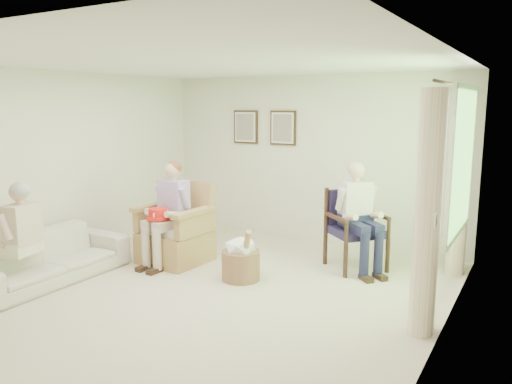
{
  "coord_description": "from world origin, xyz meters",
  "views": [
    {
      "loc": [
        3.22,
        -4.45,
        2.15
      ],
      "look_at": [
        0.07,
        0.96,
        1.05
      ],
      "focal_mm": 35.0,
      "sensor_mm": 36.0,
      "label": 1
    }
  ],
  "objects_px": {
    "person_sofa": "(16,232)",
    "hatbox": "(241,258)",
    "wood_armchair": "(359,226)",
    "red_hat": "(158,215)",
    "sofa": "(46,258)",
    "person_dark": "(355,208)",
    "wicker_armchair": "(177,237)",
    "person_wicker": "(169,206)"
  },
  "relations": [
    {
      "from": "hatbox",
      "to": "red_hat",
      "type": "bearing_deg",
      "value": -172.37
    },
    {
      "from": "red_hat",
      "to": "hatbox",
      "type": "xyz_separation_m",
      "value": [
        1.18,
        0.16,
        -0.45
      ]
    },
    {
      "from": "person_sofa",
      "to": "red_hat",
      "type": "relative_size",
      "value": 4.05
    },
    {
      "from": "person_wicker",
      "to": "sofa",
      "type": "bearing_deg",
      "value": -119.78
    },
    {
      "from": "person_sofa",
      "to": "wicker_armchair",
      "type": "bearing_deg",
      "value": 142.2
    },
    {
      "from": "person_dark",
      "to": "red_hat",
      "type": "bearing_deg",
      "value": 159.62
    },
    {
      "from": "wicker_armchair",
      "to": "person_wicker",
      "type": "bearing_deg",
      "value": -86.39
    },
    {
      "from": "wood_armchair",
      "to": "person_dark",
      "type": "relative_size",
      "value": 0.74
    },
    {
      "from": "person_dark",
      "to": "wicker_armchair",
      "type": "bearing_deg",
      "value": 152.53
    },
    {
      "from": "sofa",
      "to": "person_wicker",
      "type": "relative_size",
      "value": 1.49
    },
    {
      "from": "person_dark",
      "to": "wood_armchair",
      "type": "bearing_deg",
      "value": 41.33
    },
    {
      "from": "wood_armchair",
      "to": "person_sofa",
      "type": "distance_m",
      "value": 4.22
    },
    {
      "from": "person_wicker",
      "to": "hatbox",
      "type": "xyz_separation_m",
      "value": [
        1.16,
        -0.05,
        -0.54
      ]
    },
    {
      "from": "wicker_armchair",
      "to": "sofa",
      "type": "xyz_separation_m",
      "value": [
        -0.86,
        -1.45,
        -0.05
      ]
    },
    {
      "from": "sofa",
      "to": "person_dark",
      "type": "xyz_separation_m",
      "value": [
        3.11,
        2.32,
        0.53
      ]
    },
    {
      "from": "sofa",
      "to": "hatbox",
      "type": "relative_size",
      "value": 2.92
    },
    {
      "from": "wicker_armchair",
      "to": "red_hat",
      "type": "relative_size",
      "value": 3.51
    },
    {
      "from": "red_hat",
      "to": "hatbox",
      "type": "bearing_deg",
      "value": 7.63
    },
    {
      "from": "person_wicker",
      "to": "red_hat",
      "type": "distance_m",
      "value": 0.22
    },
    {
      "from": "red_hat",
      "to": "person_dark",
      "type": "bearing_deg",
      "value": 28.29
    },
    {
      "from": "wicker_armchair",
      "to": "wood_armchair",
      "type": "height_order",
      "value": "wicker_armchair"
    },
    {
      "from": "person_sofa",
      "to": "hatbox",
      "type": "height_order",
      "value": "person_sofa"
    },
    {
      "from": "wicker_armchair",
      "to": "red_hat",
      "type": "height_order",
      "value": "wicker_armchair"
    },
    {
      "from": "person_dark",
      "to": "hatbox",
      "type": "distance_m",
      "value": 1.61
    },
    {
      "from": "person_sofa",
      "to": "red_hat",
      "type": "xyz_separation_m",
      "value": [
        0.84,
        1.46,
        0.01
      ]
    },
    {
      "from": "person_dark",
      "to": "person_sofa",
      "type": "xyz_separation_m",
      "value": [
        -3.11,
        -2.68,
        -0.11
      ]
    },
    {
      "from": "sofa",
      "to": "red_hat",
      "type": "bearing_deg",
      "value": -37.45
    },
    {
      "from": "wicker_armchair",
      "to": "sofa",
      "type": "relative_size",
      "value": 0.53
    },
    {
      "from": "sofa",
      "to": "person_wicker",
      "type": "distance_m",
      "value": 1.64
    },
    {
      "from": "sofa",
      "to": "person_dark",
      "type": "height_order",
      "value": "person_dark"
    },
    {
      "from": "wicker_armchair",
      "to": "red_hat",
      "type": "distance_m",
      "value": 0.52
    },
    {
      "from": "wicker_armchair",
      "to": "wood_armchair",
      "type": "xyz_separation_m",
      "value": [
        2.25,
        1.04,
        0.22
      ]
    },
    {
      "from": "wicker_armchair",
      "to": "person_dark",
      "type": "xyz_separation_m",
      "value": [
        2.25,
        0.87,
        0.48
      ]
    },
    {
      "from": "red_hat",
      "to": "hatbox",
      "type": "relative_size",
      "value": 0.44
    },
    {
      "from": "wood_armchair",
      "to": "hatbox",
      "type": "distance_m",
      "value": 1.66
    },
    {
      "from": "person_dark",
      "to": "red_hat",
      "type": "distance_m",
      "value": 2.57
    },
    {
      "from": "sofa",
      "to": "red_hat",
      "type": "xyz_separation_m",
      "value": [
        0.84,
        1.1,
        0.43
      ]
    },
    {
      "from": "wicker_armchair",
      "to": "person_dark",
      "type": "bearing_deg",
      "value": 24.81
    },
    {
      "from": "person_sofa",
      "to": "red_hat",
      "type": "height_order",
      "value": "person_sofa"
    },
    {
      "from": "person_wicker",
      "to": "red_hat",
      "type": "xyz_separation_m",
      "value": [
        -0.02,
        -0.2,
        -0.08
      ]
    },
    {
      "from": "wood_armchair",
      "to": "sofa",
      "type": "height_order",
      "value": "wood_armchair"
    },
    {
      "from": "person_wicker",
      "to": "person_dark",
      "type": "relative_size",
      "value": 0.98
    }
  ]
}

